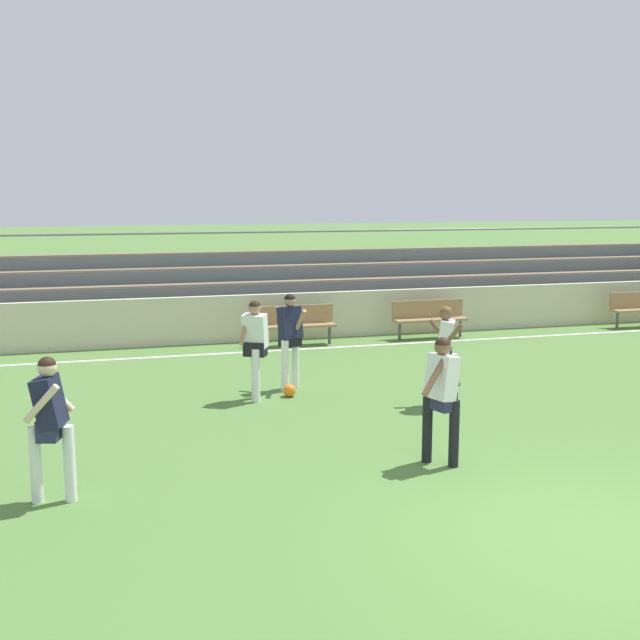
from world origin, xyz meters
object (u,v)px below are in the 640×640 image
object	(u,v)px
bleacher_stand	(336,284)
player_white_trailing_run	(442,390)
bench_near_bin	(296,321)
soccer_ball	(290,390)
player_dark_dropping_back	(50,416)
player_white_wide_left	(445,347)
player_white_pressing_high	(255,341)
player_dark_overlapping	(290,333)
bench_far_right	(429,315)

from	to	relation	value
bleacher_stand	player_white_trailing_run	size ratio (longest dim) A/B	14.01
bench_near_bin	soccer_ball	world-z (taller)	bench_near_bin
player_dark_dropping_back	player_white_wide_left	world-z (taller)	player_dark_dropping_back
player_white_pressing_high	player_white_wide_left	xyz separation A→B (m)	(2.88, -1.16, -0.03)
player_dark_overlapping	bench_far_right	bearing A→B (deg)	42.01
player_dark_dropping_back	player_white_wide_left	bearing A→B (deg)	23.18
bench_far_right	player_dark_dropping_back	size ratio (longest dim) A/B	1.08
player_white_trailing_run	player_white_wide_left	bearing A→B (deg)	64.51
bleacher_stand	soccer_ball	world-z (taller)	bleacher_stand
player_white_pressing_high	player_dark_overlapping	distance (m)	0.92
bench_near_bin	soccer_ball	xyz separation A→B (m)	(-1.20, -4.41, -0.44)
bench_near_bin	player_dark_dropping_back	distance (m)	9.46
player_dark_overlapping	soccer_ball	world-z (taller)	player_dark_overlapping
bench_near_bin	player_white_wide_left	size ratio (longest dim) A/B	1.10
bleacher_stand	bench_far_right	bearing A→B (deg)	-67.45
bench_near_bin	bench_far_right	bearing A→B (deg)	0.00
player_white_pressing_high	player_dark_overlapping	bearing A→B (deg)	37.78
bench_far_right	player_white_wide_left	distance (m)	6.05
player_white_trailing_run	player_dark_overlapping	bearing A→B (deg)	102.37
bench_far_right	player_white_pressing_high	size ratio (longest dim) A/B	1.07
bleacher_stand	player_white_wide_left	bearing A→B (deg)	-95.44
bench_near_bin	player_white_trailing_run	size ratio (longest dim) A/B	1.09
bench_far_right	soccer_ball	xyz separation A→B (m)	(-4.47, -4.41, -0.44)
player_white_pressing_high	bleacher_stand	bearing A→B (deg)	64.16
soccer_ball	bleacher_stand	bearing A→B (deg)	67.69
player_white_trailing_run	player_white_wide_left	distance (m)	2.83
player_white_pressing_high	player_white_trailing_run	bearing A→B (deg)	-65.83
player_white_pressing_high	soccer_ball	world-z (taller)	player_white_pressing_high
bleacher_stand	player_dark_dropping_back	bearing A→B (deg)	-120.61
bench_near_bin	soccer_ball	size ratio (longest dim) A/B	8.18
bench_far_right	player_dark_dropping_back	world-z (taller)	player_dark_dropping_back
player_dark_overlapping	player_white_wide_left	world-z (taller)	player_dark_overlapping
bench_far_right	bench_near_bin	bearing A→B (deg)	180.00
bleacher_stand	player_white_wide_left	size ratio (longest dim) A/B	14.12
bench_far_right	soccer_ball	distance (m)	6.29
player_white_trailing_run	player_white_wide_left	xyz separation A→B (m)	(1.22, 2.55, -0.01)
bench_near_bin	player_white_pressing_high	world-z (taller)	player_white_pressing_high
player_white_trailing_run	player_white_wide_left	world-z (taller)	player_white_trailing_run
bleacher_stand	player_white_wide_left	distance (m)	8.89
bleacher_stand	soccer_ball	distance (m)	8.30
player_white_pressing_high	player_white_trailing_run	size ratio (longest dim) A/B	1.02
bench_far_right	player_white_trailing_run	distance (m)	8.87
bleacher_stand	player_white_pressing_high	size ratio (longest dim) A/B	13.75
player_white_pressing_high	player_dark_dropping_back	xyz separation A→B (m)	(-3.00, -3.68, -0.01)
player_white_pressing_high	player_white_wide_left	distance (m)	3.10
player_white_wide_left	player_dark_overlapping	bearing A→B (deg)	141.38
bleacher_stand	player_dark_overlapping	world-z (taller)	bleacher_stand
player_dark_dropping_back	player_dark_overlapping	bearing A→B (deg)	48.67
player_dark_dropping_back	player_white_wide_left	xyz separation A→B (m)	(5.88, 2.52, -0.02)
player_dark_overlapping	player_dark_dropping_back	distance (m)	5.65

